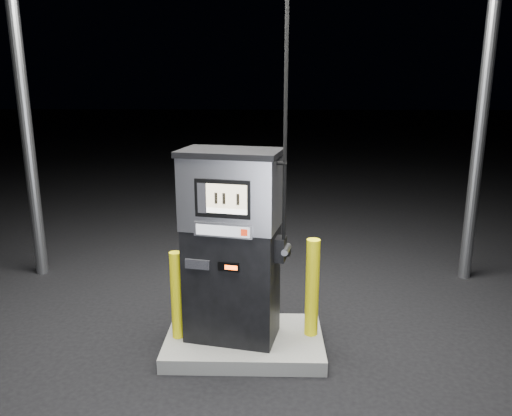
{
  "coord_description": "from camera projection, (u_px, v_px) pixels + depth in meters",
  "views": [
    {
      "loc": [
        0.24,
        -4.62,
        2.71
      ],
      "look_at": [
        0.12,
        0.0,
        1.5
      ],
      "focal_mm": 35.0,
      "sensor_mm": 36.0,
      "label": 1
    }
  ],
  "objects": [
    {
      "name": "pump_island",
      "position": [
        244.0,
        342.0,
        5.14
      ],
      "size": [
        1.6,
        1.0,
        0.15
      ],
      "primitive_type": "cube",
      "color": "slate",
      "rests_on": "ground"
    },
    {
      "name": "bollard_right",
      "position": [
        312.0,
        288.0,
        5.03
      ],
      "size": [
        0.14,
        0.14,
        1.02
      ],
      "primitive_type": "cylinder",
      "rotation": [
        0.0,
        0.0,
        -0.04
      ],
      "color": "#FFF10E",
      "rests_on": "pump_island"
    },
    {
      "name": "ground",
      "position": [
        244.0,
        348.0,
        5.16
      ],
      "size": [
        80.0,
        80.0,
        0.0
      ],
      "primitive_type": "plane",
      "color": "black",
      "rests_on": "ground"
    },
    {
      "name": "fuel_dispenser",
      "position": [
        232.0,
        245.0,
        4.87
      ],
      "size": [
        1.1,
        0.75,
        3.97
      ],
      "rotation": [
        0.0,
        0.0,
        -0.21
      ],
      "color": "black",
      "rests_on": "pump_island"
    },
    {
      "name": "bollard_left",
      "position": [
        177.0,
        295.0,
        4.99
      ],
      "size": [
        0.16,
        0.16,
        0.91
      ],
      "primitive_type": "cylinder",
      "rotation": [
        0.0,
        0.0,
        -0.42
      ],
      "color": "#FFF10E",
      "rests_on": "pump_island"
    }
  ]
}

